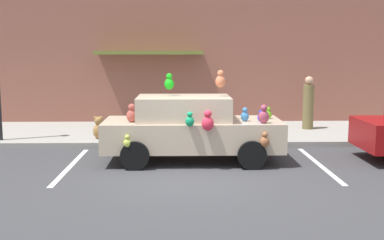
{
  "coord_description": "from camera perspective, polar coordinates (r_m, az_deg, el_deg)",
  "views": [
    {
      "loc": [
        -0.13,
        -9.75,
        2.57
      ],
      "look_at": [
        0.14,
        2.04,
        0.9
      ],
      "focal_mm": 44.97,
      "sensor_mm": 36.0,
      "label": 1
    }
  ],
  "objects": [
    {
      "name": "teddy_bear_on_sidewalk",
      "position": [
        13.77,
        -11.0,
        -0.97
      ],
      "size": [
        0.33,
        0.28,
        0.63
      ],
      "color": "#9E723D",
      "rests_on": "sidewalk"
    },
    {
      "name": "ground_plane",
      "position": [
        10.08,
        -0.53,
        -6.71
      ],
      "size": [
        60.0,
        60.0,
        0.0
      ],
      "primitive_type": "plane",
      "color": "#38383A"
    },
    {
      "name": "storefront_building",
      "position": [
        16.9,
        -0.93,
        10.18
      ],
      "size": [
        24.0,
        1.25,
        6.4
      ],
      "color": "brown",
      "rests_on": "ground"
    },
    {
      "name": "sidewalk",
      "position": [
        14.96,
        -0.8,
        -1.54
      ],
      "size": [
        24.0,
        4.0,
        0.15
      ],
      "primitive_type": "cube",
      "color": "gray",
      "rests_on": "ground"
    },
    {
      "name": "plush_covered_car",
      "position": [
        11.32,
        -0.17,
        -0.95
      ],
      "size": [
        4.15,
        1.98,
        2.16
      ],
      "color": "#C0AB90",
      "rests_on": "ground"
    },
    {
      "name": "parking_stripe_front",
      "position": [
        11.5,
        14.84,
        -5.11
      ],
      "size": [
        0.12,
        3.6,
        0.01
      ],
      "primitive_type": "cube",
      "color": "silver",
      "rests_on": "ground"
    },
    {
      "name": "parking_stripe_rear",
      "position": [
        11.33,
        -14.18,
        -5.28
      ],
      "size": [
        0.12,
        3.6,
        0.01
      ],
      "primitive_type": "cube",
      "color": "silver",
      "rests_on": "ground"
    },
    {
      "name": "pedestrian_near_shopfront",
      "position": [
        15.62,
        13.63,
        1.82
      ],
      "size": [
        0.34,
        0.34,
        1.66
      ],
      "color": "brown",
      "rests_on": "sidewalk"
    }
  ]
}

